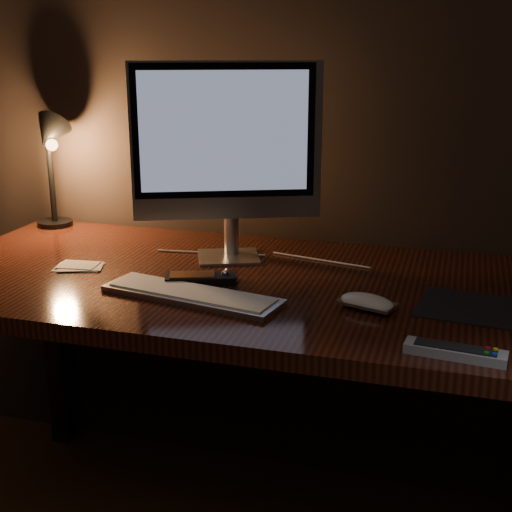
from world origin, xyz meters
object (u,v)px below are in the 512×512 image
(desk, at_px, (256,319))
(keyboard, at_px, (192,294))
(desk_lamp, at_px, (50,150))
(monitor, at_px, (227,145))
(media_remote, at_px, (201,278))
(tv_remote, at_px, (455,352))
(mouse, at_px, (367,304))

(desk, distance_m, keyboard, 0.28)
(keyboard, distance_m, desk_lamp, 0.78)
(monitor, xyz_separation_m, keyboard, (0.02, -0.30, -0.29))
(keyboard, height_order, media_remote, media_remote)
(media_remote, relative_size, desk_lamp, 0.50)
(desk, relative_size, keyboard, 3.87)
(keyboard, bearing_deg, media_remote, 110.01)
(monitor, xyz_separation_m, media_remote, (0.00, -0.20, -0.28))
(media_remote, bearing_deg, desk_lamp, 130.43)
(keyboard, bearing_deg, tv_remote, -4.13)
(tv_remote, bearing_deg, keyboard, 171.27)
(tv_remote, xyz_separation_m, desk_lamp, (-1.17, 0.59, 0.23))
(desk, height_order, mouse, mouse)
(media_remote, height_order, tv_remote, media_remote)
(tv_remote, bearing_deg, media_remote, 163.08)
(mouse, bearing_deg, tv_remote, -28.20)
(media_remote, bearing_deg, tv_remote, -42.76)
(tv_remote, relative_size, desk_lamp, 0.52)
(keyboard, xyz_separation_m, tv_remote, (0.57, -0.15, 0.00))
(tv_remote, bearing_deg, monitor, 148.64)
(desk, distance_m, media_remote, 0.21)
(tv_remote, bearing_deg, desk_lamp, 159.54)
(monitor, relative_size, keyboard, 1.20)
(monitor, height_order, tv_remote, monitor)
(monitor, relative_size, mouse, 4.18)
(keyboard, distance_m, media_remote, 0.10)
(desk, bearing_deg, mouse, -32.00)
(desk, bearing_deg, tv_remote, -37.99)
(keyboard, xyz_separation_m, desk_lamp, (-0.61, 0.44, 0.23))
(desk, height_order, monitor, monitor)
(keyboard, relative_size, tv_remote, 2.25)
(keyboard, height_order, mouse, mouse)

